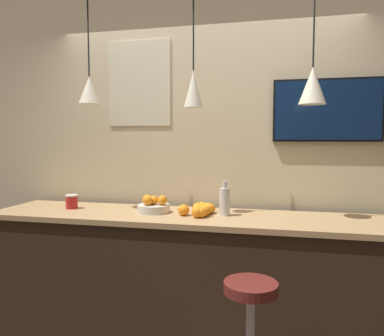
% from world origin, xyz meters
% --- Properties ---
extents(back_wall, '(8.00, 0.06, 2.90)m').
position_xyz_m(back_wall, '(0.00, 1.11, 1.45)').
color(back_wall, beige).
rests_on(back_wall, ground_plane).
extents(service_counter, '(3.10, 0.65, 1.00)m').
position_xyz_m(service_counter, '(0.00, 0.68, 0.50)').
color(service_counter, black).
rests_on(service_counter, ground_plane).
extents(bar_stool, '(0.37, 0.37, 0.77)m').
position_xyz_m(bar_stool, '(0.48, 0.05, 0.48)').
color(bar_stool, '#B7B7BC').
rests_on(bar_stool, ground_plane).
extents(fruit_bowl, '(0.25, 0.25, 0.14)m').
position_xyz_m(fruit_bowl, '(-0.31, 0.70, 1.05)').
color(fruit_bowl, beige).
rests_on(fruit_bowl, service_counter).
extents(orange_pile, '(0.26, 0.28, 0.08)m').
position_xyz_m(orange_pile, '(0.06, 0.69, 1.04)').
color(orange_pile, orange).
rests_on(orange_pile, service_counter).
extents(juice_bottle, '(0.08, 0.08, 0.25)m').
position_xyz_m(juice_bottle, '(0.24, 0.70, 1.11)').
color(juice_bottle, silver).
rests_on(juice_bottle, service_counter).
extents(spread_jar, '(0.10, 0.10, 0.11)m').
position_xyz_m(spread_jar, '(-1.01, 0.70, 1.06)').
color(spread_jar, red).
rests_on(spread_jar, service_counter).
extents(pendant_lamp_left, '(0.17, 0.17, 0.96)m').
position_xyz_m(pendant_lamp_left, '(-0.84, 0.72, 1.95)').
color(pendant_lamp_left, black).
extents(pendant_lamp_middle, '(0.14, 0.14, 1.01)m').
position_xyz_m(pendant_lamp_middle, '(0.00, 0.72, 1.94)').
color(pendant_lamp_middle, black).
extents(pendant_lamp_right, '(0.19, 0.19, 1.00)m').
position_xyz_m(pendant_lamp_right, '(0.84, 0.72, 1.93)').
color(pendant_lamp_right, black).
extents(mounted_tv, '(0.81, 0.04, 0.48)m').
position_xyz_m(mounted_tv, '(0.98, 1.06, 1.78)').
color(mounted_tv, black).
extents(wall_poster, '(0.56, 0.01, 0.73)m').
position_xyz_m(wall_poster, '(-0.56, 1.08, 2.04)').
color(wall_poster, beige).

